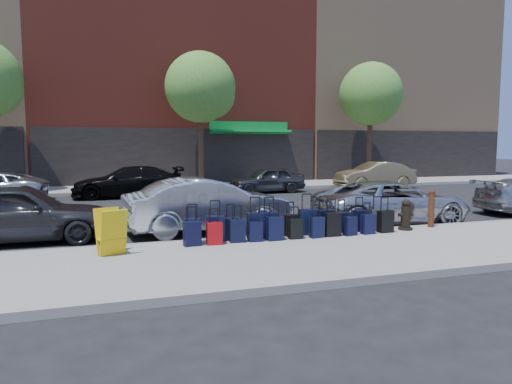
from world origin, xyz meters
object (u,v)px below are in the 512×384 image
object	(u,v)px
bollard	(431,209)
tree_right	(373,96)
car_far_2	(267,180)
car_near_2	(391,202)
car_near_0	(18,213)
car_near_1	(209,205)
tree_center	(203,89)
fire_hydrant	(406,216)
display_rack	(111,232)
suitcase_front_5	(291,225)
car_far_3	(375,175)
car_far_1	(128,182)

from	to	relation	value
bollard	tree_right	bearing A→B (deg)	64.07
car_far_2	car_near_2	bearing A→B (deg)	-0.52
car_near_0	car_far_2	size ratio (longest dim) A/B	1.13
tree_right	bollard	xyz separation A→B (m)	(-6.96, -14.31, -4.74)
bollard	car_near_1	size ratio (longest dim) A/B	0.22
car_near_0	tree_center	bearing A→B (deg)	-30.39
car_near_2	fire_hydrant	bearing A→B (deg)	161.19
car_far_2	display_rack	bearing A→B (deg)	-36.59
bollard	display_rack	size ratio (longest dim) A/B	1.05
suitcase_front_5	bollard	xyz separation A→B (m)	(4.16, -0.04, 0.25)
car_near_0	car_near_2	distance (m)	10.44
tree_right	car_far_3	world-z (taller)	tree_right
car_near_1	car_near_0	bearing A→B (deg)	83.59
car_near_2	tree_center	bearing A→B (deg)	18.20
bollard	car_far_2	distance (m)	11.42
tree_right	car_near_2	bearing A→B (deg)	-119.38
tree_right	display_rack	distance (m)	22.01
car_near_1	display_rack	bearing A→B (deg)	128.76
car_near_2	car_far_1	xyz separation A→B (m)	(-7.45, 9.80, 0.06)
fire_hydrant	car_near_1	size ratio (longest dim) A/B	0.18
car_near_1	car_far_1	world-z (taller)	car_near_1
fire_hydrant	bollard	bearing A→B (deg)	10.74
bollard	car_far_3	distance (m)	13.06
fire_hydrant	car_far_3	xyz separation A→B (m)	(6.57, 11.90, 0.21)
car_near_1	tree_right	bearing A→B (deg)	-52.24
car_far_2	car_far_3	size ratio (longest dim) A/B	0.86
tree_center	car_far_1	size ratio (longest dim) A/B	1.46
car_far_2	car_far_3	bearing A→B (deg)	88.97
car_near_1	car_near_2	size ratio (longest dim) A/B	0.96
car_far_1	tree_right	bearing A→B (deg)	102.30
bollard	display_rack	bearing A→B (deg)	-175.65
bollard	display_rack	xyz separation A→B (m)	(-8.47, -0.64, -0.05)
tree_center	car_near_0	world-z (taller)	tree_center
display_rack	car_far_2	world-z (taller)	car_far_2
tree_right	display_rack	size ratio (longest dim) A/B	7.60
tree_center	car_far_1	xyz separation A→B (m)	(-4.14, -2.95, -4.69)
car_far_2	car_far_3	world-z (taller)	car_far_3
car_far_1	car_far_2	distance (m)	6.79
tree_right	bollard	world-z (taller)	tree_right
car_near_0	car_far_2	xyz separation A→B (m)	(9.77, 9.41, -0.09)
display_rack	bollard	bearing A→B (deg)	-14.64
car_near_0	car_far_2	bearing A→B (deg)	-46.47
car_far_1	car_far_2	bearing A→B (deg)	91.20
display_rack	car_far_1	xyz separation A→B (m)	(0.79, 12.00, 0.10)
display_rack	car_far_1	bearing A→B (deg)	67.24
fire_hydrant	car_far_3	bearing A→B (deg)	64.14
car_near_2	car_far_2	size ratio (longest dim) A/B	1.23
bollard	car_far_1	world-z (taller)	car_far_1
car_near_1	car_near_2	xyz separation A→B (m)	(5.64, -0.40, -0.10)
fire_hydrant	car_near_1	bearing A→B (deg)	160.22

